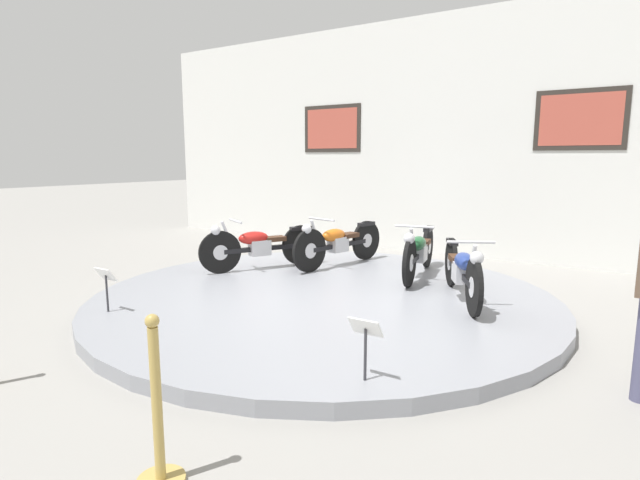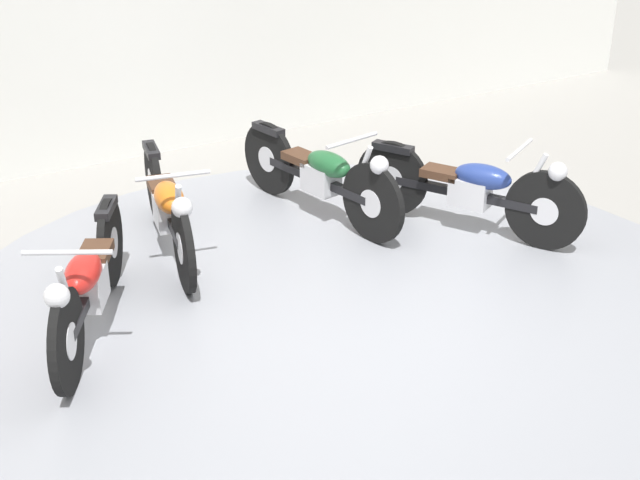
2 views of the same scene
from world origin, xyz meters
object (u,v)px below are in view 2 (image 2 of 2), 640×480
at_px(motorcycle_orange, 168,207).
at_px(motorcycle_blue, 471,187).
at_px(motorcycle_red, 88,281).
at_px(motorcycle_green, 321,174).

bearing_deg(motorcycle_orange, motorcycle_blue, -20.94).
height_order(motorcycle_red, motorcycle_green, motorcycle_green).
xyz_separation_m(motorcycle_red, motorcycle_blue, (3.19, -0.00, 0.00)).
distance_m(motorcycle_red, motorcycle_blue, 3.19).
height_order(motorcycle_orange, motorcycle_green, same).
bearing_deg(motorcycle_orange, motorcycle_red, -135.97).
bearing_deg(motorcycle_red, motorcycle_green, 20.93).
distance_m(motorcycle_orange, motorcycle_green, 1.38).
height_order(motorcycle_orange, motorcycle_blue, motorcycle_orange).
distance_m(motorcycle_red, motorcycle_orange, 1.26).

